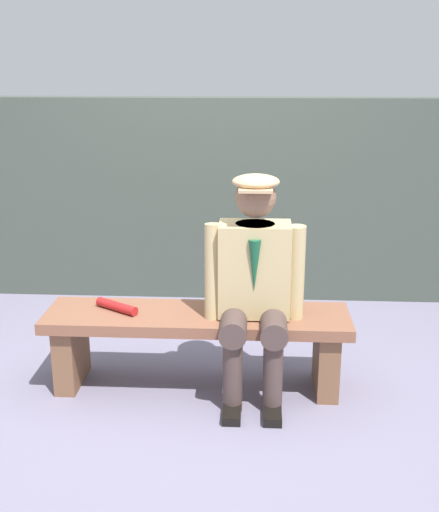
# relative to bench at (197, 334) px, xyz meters

# --- Properties ---
(ground_plane) EXTENTS (30.00, 30.00, 0.00)m
(ground_plane) POSITION_rel_bench_xyz_m (0.00, 0.00, -0.34)
(ground_plane) COLOR slate
(bench) EXTENTS (1.78, 0.45, 0.47)m
(bench) POSITION_rel_bench_xyz_m (0.00, 0.00, 0.00)
(bench) COLOR brown
(bench) RESTS_ON ground
(seated_man) EXTENTS (0.57, 0.58, 1.29)m
(seated_man) POSITION_rel_bench_xyz_m (-0.33, 0.06, 0.37)
(seated_man) COLOR tan
(seated_man) RESTS_ON ground
(rolled_magazine) EXTENTS (0.28, 0.20, 0.06)m
(rolled_magazine) POSITION_rel_bench_xyz_m (0.47, -0.01, 0.16)
(rolled_magazine) COLOR #B21E1E
(rolled_magazine) RESTS_ON bench
(stadium_wall) EXTENTS (12.00, 0.24, 1.61)m
(stadium_wall) POSITION_rel_bench_xyz_m (0.00, -1.62, 0.47)
(stadium_wall) COLOR #404A40
(stadium_wall) RESTS_ON ground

